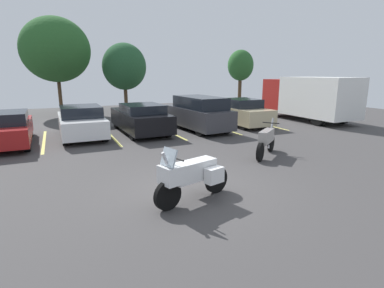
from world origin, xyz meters
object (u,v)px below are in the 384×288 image
motorcycle_touring (191,175)px  car_champagne (241,112)px  car_black (141,118)px  car_white (81,122)px  car_charcoal (198,113)px  box_truck (309,97)px  car_red (6,129)px  motorcycle_second (266,140)px

motorcycle_touring → car_champagne: car_champagne is taller
car_champagne → car_black: bearing=179.2°
motorcycle_touring → car_white: size_ratio=0.47×
motorcycle_touring → car_black: (1.14, 8.76, 0.08)m
car_charcoal → box_truck: size_ratio=0.74×
car_white → box_truck: bearing=-1.8°
car_red → car_charcoal: size_ratio=0.97×
motorcycle_touring → car_red: bearing=119.3°
car_red → car_white: size_ratio=1.01×
car_red → car_white: (3.00, 0.54, 0.02)m
car_red → car_charcoal: (8.77, -0.09, 0.19)m
car_black → car_red: bearing=-175.7°
motorcycle_second → car_red: car_red is taller
motorcycle_touring → car_black: car_black is taller
motorcycle_touring → car_red: size_ratio=0.47×
motorcycle_touring → box_truck: box_truck is taller
motorcycle_touring → box_truck: bearing=35.3°
motorcycle_touring → car_charcoal: size_ratio=0.45×
motorcycle_second → box_truck: size_ratio=0.28×
car_red → car_black: 5.82m
car_red → car_black: (5.81, 0.44, 0.03)m
box_truck → car_red: bearing=-179.6°
car_charcoal → car_black: bearing=169.9°
car_black → box_truck: bearing=-1.7°
motorcycle_touring → car_champagne: 11.17m
motorcycle_second → car_charcoal: car_charcoal is taller
motorcycle_touring → box_truck: (11.91, 8.44, 0.83)m
motorcycle_second → car_black: 6.88m
car_white → box_truck: 13.61m
motorcycle_second → car_white: size_ratio=0.39×
car_champagne → box_truck: (4.88, -0.23, 0.76)m
car_red → box_truck: bearing=0.4°
motorcycle_second → motorcycle_touring: bearing=-148.2°
car_charcoal → car_white: bearing=173.7°
car_black → car_charcoal: car_charcoal is taller
car_white → car_charcoal: size_ratio=0.95×
motorcycle_touring → motorcycle_second: motorcycle_touring is taller
car_red → car_black: size_ratio=0.93×
motorcycle_second → box_truck: box_truck is taller
car_charcoal → box_truck: 7.84m
car_white → car_charcoal: 5.81m
car_white → motorcycle_second: bearing=-47.4°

